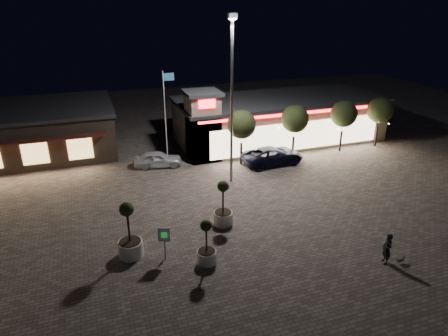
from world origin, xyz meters
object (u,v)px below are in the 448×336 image
object	(u,v)px
pickup_truck	(273,155)
planter_mid	(207,250)
pedestrian	(387,249)
planter_left	(130,240)
white_sedan	(158,159)
valet_sign	(164,237)

from	to	relation	value
pickup_truck	planter_mid	size ratio (longest dim) A/B	2.06
pedestrian	planter_left	distance (m)	13.96
pickup_truck	white_sedan	bearing A→B (deg)	70.83
pickup_truck	planter_left	world-z (taller)	planter_left
pickup_truck	valet_sign	size ratio (longest dim) A/B	2.80
white_sedan	planter_mid	bearing A→B (deg)	-169.82
planter_left	valet_sign	distance (m)	1.99
planter_left	valet_sign	world-z (taller)	planter_left
white_sedan	planter_mid	world-z (taller)	planter_mid
pedestrian	planter_mid	bearing A→B (deg)	-98.47
valet_sign	pedestrian	bearing A→B (deg)	-20.98
planter_mid	valet_sign	xyz separation A→B (m)	(-2.06, 1.10, 0.54)
pickup_truck	valet_sign	world-z (taller)	valet_sign
pickup_truck	white_sedan	distance (m)	9.86
pickup_truck	valet_sign	xyz separation A→B (m)	(-11.54, -10.56, 0.60)
pedestrian	planter_mid	size ratio (longest dim) A/B	0.68
pedestrian	valet_sign	world-z (taller)	valet_sign
planter_mid	pickup_truck	bearing A→B (deg)	50.86
planter_left	planter_mid	size ratio (longest dim) A/B	1.27
white_sedan	planter_left	distance (m)	12.84
pickup_truck	planter_left	xyz separation A→B (m)	(-13.29, -9.66, 0.28)
pedestrian	planter_left	size ratio (longest dim) A/B	0.54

